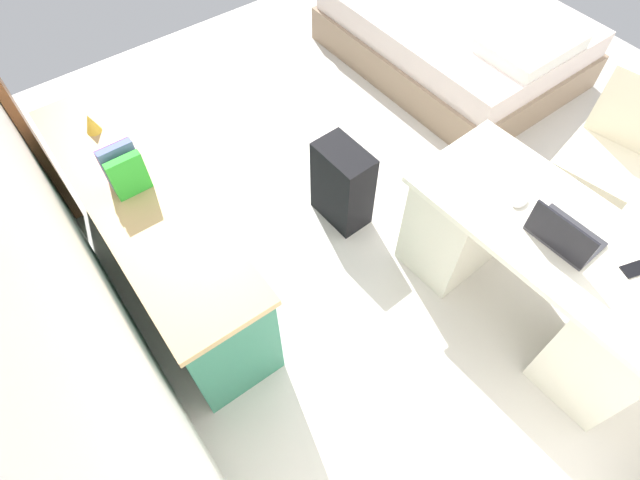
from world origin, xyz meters
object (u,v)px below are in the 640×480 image
object	(u,v)px
bed	(454,36)
laptop	(563,235)
desk	(536,270)
cell_phone_near_laptop	(637,269)
credenza	(158,238)
computer_mouse	(520,201)
office_chair	(603,163)
figurine_small	(91,123)
suitcase_black	(342,185)

from	to	relation	value
bed	laptop	xyz separation A→B (m)	(-1.90, 1.35, 0.53)
desk	cell_phone_near_laptop	size ratio (longest dim) A/B	10.85
credenza	computer_mouse	bearing A→B (deg)	-127.43
credenza	computer_mouse	distance (m)	1.89
bed	cell_phone_near_laptop	size ratio (longest dim) A/B	14.19
bed	office_chair	bearing A→B (deg)	165.57
figurine_small	bed	bearing A→B (deg)	-90.67
bed	cell_phone_near_laptop	bearing A→B (deg)	151.41
desk	figurine_small	distance (m)	2.46
desk	credenza	size ratio (longest dim) A/B	0.82
laptop	cell_phone_near_laptop	distance (m)	0.34
office_chair	computer_mouse	size ratio (longest dim) A/B	9.40
bed	figurine_small	bearing A→B (deg)	89.33
cell_phone_near_laptop	bed	bearing A→B (deg)	-11.17
credenza	figurine_small	xyz separation A→B (m)	(0.54, 0.00, 0.43)
suitcase_black	office_chair	bearing A→B (deg)	-127.03
credenza	bed	distance (m)	2.85
desk	figurine_small	bearing A→B (deg)	38.35
bed	figurine_small	xyz separation A→B (m)	(0.03, 2.80, 0.56)
bed	laptop	bearing A→B (deg)	144.49
desk	credenza	bearing A→B (deg)	47.81
desk	office_chair	bearing A→B (deg)	-74.11
suitcase_black	figurine_small	distance (m)	1.44
office_chair	computer_mouse	bearing A→B (deg)	91.09
office_chair	cell_phone_near_laptop	distance (m)	1.02
office_chair	bed	size ratio (longest dim) A/B	0.49
laptop	computer_mouse	bearing A→B (deg)	-5.76
office_chair	credenza	size ratio (longest dim) A/B	0.52
office_chair	suitcase_black	bearing A→B (deg)	55.65
computer_mouse	cell_phone_near_laptop	bearing A→B (deg)	-170.22
credenza	office_chair	bearing A→B (deg)	-114.98
office_chair	laptop	xyz separation A→B (m)	(-0.28, 0.94, 0.35)
suitcase_black	laptop	bearing A→B (deg)	-165.94
desk	suitcase_black	world-z (taller)	desk
office_chair	laptop	world-z (taller)	office_chair
computer_mouse	figurine_small	distance (m)	2.23
suitcase_black	computer_mouse	xyz separation A→B (m)	(-0.90, -0.37, 0.46)
office_chair	figurine_small	size ratio (longest dim) A/B	8.55
laptop	figurine_small	distance (m)	2.41
desk	suitcase_black	xyz separation A→B (m)	(1.13, 0.40, -0.10)
figurine_small	suitcase_black	bearing A→B (deg)	-125.02
computer_mouse	desk	bearing A→B (deg)	-176.31
desk	figurine_small	size ratio (longest dim) A/B	13.41
office_chair	cell_phone_near_laptop	world-z (taller)	office_chair
office_chair	figurine_small	world-z (taller)	office_chair
computer_mouse	bed	bearing A→B (deg)	-42.33
credenza	laptop	size ratio (longest dim) A/B	5.59
cell_phone_near_laptop	office_chair	bearing A→B (deg)	-36.03
figurine_small	office_chair	bearing A→B (deg)	-124.66
desk	cell_phone_near_laptop	world-z (taller)	cell_phone_near_laptop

